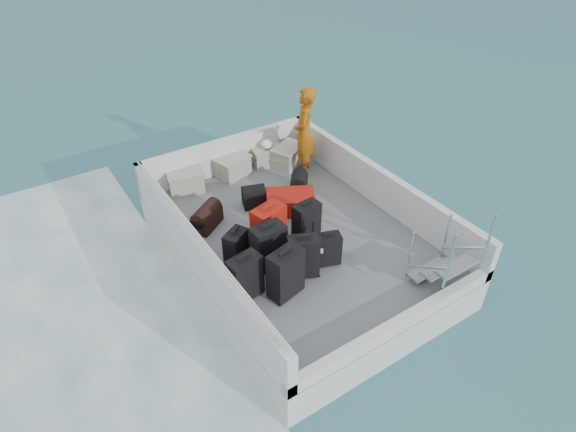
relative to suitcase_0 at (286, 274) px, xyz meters
name	(u,v)px	position (x,y,z in m)	size (l,w,h in m)	color
ground	(295,261)	(0.90, 1.07, -1.00)	(160.00, 160.00, 0.00)	#1C5862
ferry_hull	(296,248)	(0.90, 1.07, -0.70)	(3.60, 5.00, 0.60)	silver
deck	(296,234)	(0.90, 1.07, -0.39)	(3.30, 4.70, 0.02)	slate
deck_fittings	(325,218)	(1.24, 0.75, -0.01)	(3.60, 5.00, 0.90)	silver
suitcase_0	(286,274)	(0.00, 0.00, 0.00)	(0.50, 0.28, 0.77)	black
suitcase_1	(245,278)	(-0.49, 0.27, -0.03)	(0.47, 0.27, 0.70)	black
suitcase_2	(236,247)	(-0.25, 0.99, -0.10)	(0.39, 0.23, 0.56)	black
suitcase_3	(303,257)	(0.43, 0.20, -0.04)	(0.45, 0.26, 0.69)	black
suitcase_4	(268,247)	(0.11, 0.64, -0.02)	(0.50, 0.30, 0.73)	black
suitcase_5	(269,227)	(0.38, 1.07, -0.03)	(0.52, 0.31, 0.72)	#B1180D
suitcase_6	(328,250)	(0.89, 0.20, -0.11)	(0.38, 0.23, 0.54)	black
suitcase_7	(307,220)	(1.02, 0.95, -0.08)	(0.43, 0.25, 0.61)	black
suitcase_8	(291,202)	(1.19, 1.68, -0.22)	(0.55, 0.84, 0.33)	#B1180D
duffel_0	(207,219)	(-0.24, 2.05, -0.22)	(0.58, 0.30, 0.32)	black
duffel_1	(254,198)	(0.72, 2.15, -0.22)	(0.39, 0.30, 0.32)	black
duffel_2	(299,185)	(1.63, 2.06, -0.22)	(0.46, 0.30, 0.32)	black
crate_0	(186,182)	(-0.09, 3.27, -0.20)	(0.62, 0.43, 0.37)	#ACA995
crate_1	(233,167)	(0.90, 3.27, -0.20)	(0.61, 0.42, 0.37)	#ACA995
crate_2	(267,157)	(1.68, 3.27, -0.22)	(0.55, 0.38, 0.33)	#ACA995
crate_3	(289,157)	(2.02, 2.99, -0.19)	(0.64, 0.44, 0.39)	#ACA995
yellow_bag	(270,159)	(1.74, 3.27, -0.27)	(0.28, 0.26, 0.22)	yellow
white_bag	(267,146)	(1.68, 3.27, 0.04)	(0.24, 0.24, 0.18)	white
passenger	(305,132)	(2.12, 2.60, 0.49)	(0.64, 0.42, 1.75)	orange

